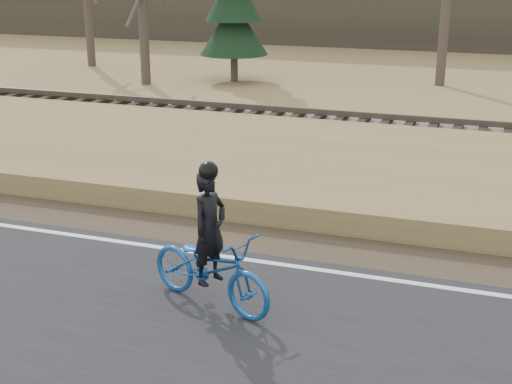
% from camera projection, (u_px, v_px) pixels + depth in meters
% --- Properties ---
extents(ground, '(120.00, 120.00, 0.00)m').
position_uv_depth(ground, '(54.00, 241.00, 12.12)').
color(ground, olive).
rests_on(ground, ground).
extents(edge_line, '(120.00, 0.12, 0.01)m').
position_uv_depth(edge_line, '(61.00, 233.00, 12.28)').
color(edge_line, silver).
rests_on(edge_line, road).
extents(shoulder, '(120.00, 1.60, 0.04)m').
position_uv_depth(shoulder, '(92.00, 217.00, 13.19)').
color(shoulder, '#473A2B').
rests_on(shoulder, ground).
extents(embankment, '(120.00, 5.00, 0.44)m').
position_uv_depth(embankment, '(163.00, 164.00, 15.81)').
color(embankment, olive).
rests_on(embankment, ground).
extents(ballast, '(120.00, 3.00, 0.45)m').
position_uv_depth(ballast, '(226.00, 127.00, 19.22)').
color(ballast, slate).
rests_on(ballast, ground).
extents(railroad, '(120.00, 2.40, 0.29)m').
position_uv_depth(railroad, '(226.00, 116.00, 19.12)').
color(railroad, black).
rests_on(railroad, ballast).
extents(cyclist, '(2.17, 1.37, 2.04)m').
position_uv_depth(cyclist, '(210.00, 261.00, 9.58)').
color(cyclist, '#144990').
rests_on(cyclist, road).
extents(bare_tree_near_left, '(0.36, 0.36, 6.02)m').
position_uv_depth(bare_tree_near_left, '(142.00, 2.00, 26.00)').
color(bare_tree_near_left, '#473C34').
rests_on(bare_tree_near_left, ground).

